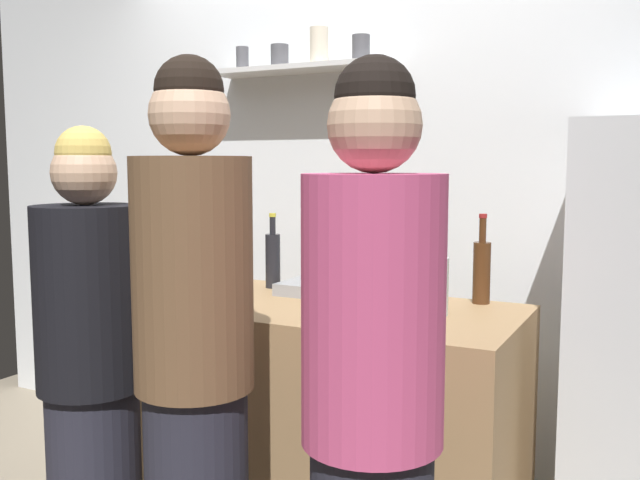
% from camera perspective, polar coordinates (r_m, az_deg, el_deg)
% --- Properties ---
extents(back_wall_assembly, '(4.80, 0.32, 2.60)m').
position_cam_1_polar(back_wall_assembly, '(3.44, 2.52, 3.44)').
color(back_wall_assembly, white).
rests_on(back_wall_assembly, ground).
extents(counter, '(1.52, 0.74, 0.93)m').
position_cam_1_polar(counter, '(2.83, 0.00, -14.58)').
color(counter, '#9E7A51').
rests_on(counter, ground).
extents(baking_pan, '(0.34, 0.24, 0.05)m').
position_cam_1_polar(baking_pan, '(2.89, 0.19, -4.01)').
color(baking_pan, gray).
rests_on(baking_pan, counter).
extents(utensil_holder, '(0.09, 0.09, 0.22)m').
position_cam_1_polar(utensil_holder, '(2.73, -7.92, -4.06)').
color(utensil_holder, '#B2B2B7').
rests_on(utensil_holder, counter).
extents(wine_bottle_green_glass, '(0.08, 0.08, 0.34)m').
position_cam_1_polar(wine_bottle_green_glass, '(2.85, 5.80, -2.08)').
color(wine_bottle_green_glass, '#19471E').
rests_on(wine_bottle_green_glass, counter).
extents(wine_bottle_amber_glass, '(0.07, 0.07, 0.35)m').
position_cam_1_polar(wine_bottle_amber_glass, '(2.77, 13.10, -2.38)').
color(wine_bottle_amber_glass, '#472814').
rests_on(wine_bottle_amber_glass, counter).
extents(wine_bottle_dark_glass, '(0.07, 0.07, 0.33)m').
position_cam_1_polar(wine_bottle_dark_glass, '(3.05, -3.88, -1.53)').
color(wine_bottle_dark_glass, black).
rests_on(wine_bottle_dark_glass, counter).
extents(water_bottle_plastic, '(0.09, 0.09, 0.24)m').
position_cam_1_polar(water_bottle_plastic, '(2.52, 9.47, -3.62)').
color(water_bottle_plastic, silver).
rests_on(water_bottle_plastic, counter).
extents(person_pink_top, '(0.34, 0.34, 1.72)m').
position_cam_1_polar(person_pink_top, '(1.72, 4.29, -14.76)').
color(person_pink_top, '#262633').
rests_on(person_pink_top, ground).
extents(person_brown_jacket, '(0.34, 0.34, 1.77)m').
position_cam_1_polar(person_brown_jacket, '(2.06, -10.23, -10.45)').
color(person_brown_jacket, '#262633').
rests_on(person_brown_jacket, ground).
extents(person_blonde, '(0.34, 0.34, 1.59)m').
position_cam_1_polar(person_blonde, '(2.41, -18.21, -10.69)').
color(person_blonde, '#262633').
rests_on(person_blonde, ground).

